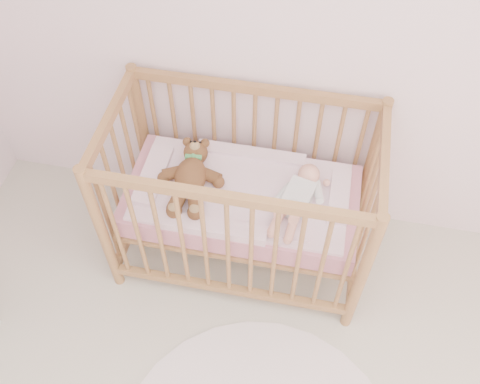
# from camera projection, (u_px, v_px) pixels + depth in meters

# --- Properties ---
(ceiling) EXTENTS (4.00, 4.00, 0.00)m
(ceiling) POSITION_uv_depth(u_px,v_px,m) (469.00, 43.00, 0.09)
(ceiling) COLOR white
(ceiling) RESTS_ON floor
(wall_back) EXTENTS (4.00, 0.02, 2.70)m
(wall_back) POSITION_uv_depth(u_px,v_px,m) (337.00, 24.00, 2.36)
(wall_back) COLOR white
(wall_back) RESTS_ON floor
(crib) EXTENTS (1.36, 0.76, 1.00)m
(crib) POSITION_uv_depth(u_px,v_px,m) (242.00, 199.00, 2.83)
(crib) COLOR #A77147
(crib) RESTS_ON floor
(mattress) EXTENTS (1.22, 0.62, 0.13)m
(mattress) POSITION_uv_depth(u_px,v_px,m) (242.00, 200.00, 2.84)
(mattress) COLOR #C37A90
(mattress) RESTS_ON crib
(blanket) EXTENTS (1.10, 0.58, 0.06)m
(blanket) POSITION_uv_depth(u_px,v_px,m) (242.00, 192.00, 2.78)
(blanket) COLOR #F5A9C6
(blanket) RESTS_ON mattress
(baby) EXTENTS (0.36, 0.55, 0.12)m
(baby) POSITION_uv_depth(u_px,v_px,m) (299.00, 195.00, 2.68)
(baby) COLOR white
(baby) RESTS_ON blanket
(teddy_bear) EXTENTS (0.41, 0.55, 0.14)m
(teddy_bear) POSITION_uv_depth(u_px,v_px,m) (190.00, 176.00, 2.74)
(teddy_bear) COLOR brown
(teddy_bear) RESTS_ON blanket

